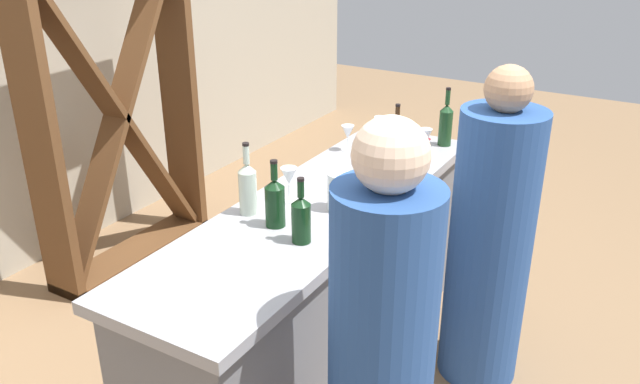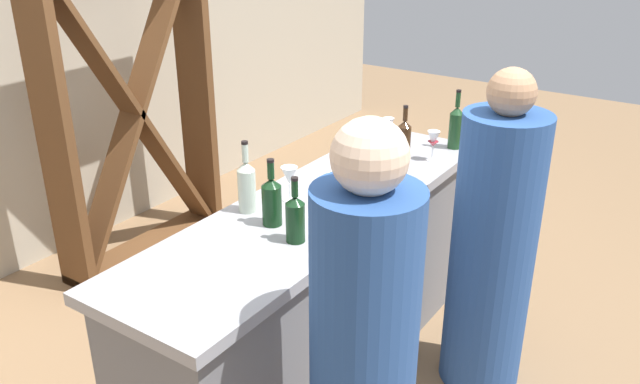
{
  "view_description": "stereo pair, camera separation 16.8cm",
  "coord_description": "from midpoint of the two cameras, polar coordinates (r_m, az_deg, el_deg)",
  "views": [
    {
      "loc": [
        -2.29,
        -1.35,
        2.17
      ],
      "look_at": [
        0.0,
        0.0,
        0.98
      ],
      "focal_mm": 36.73,
      "sensor_mm": 36.0,
      "label": 1
    },
    {
      "loc": [
        -2.2,
        -1.5,
        2.17
      ],
      "look_at": [
        0.0,
        0.0,
        0.98
      ],
      "focal_mm": 36.73,
      "sensor_mm": 36.0,
      "label": 2
    }
  ],
  "objects": [
    {
      "name": "person_center_guest",
      "position": [
        3.12,
        13.11,
        -4.49
      ],
      "size": [
        0.42,
        0.42,
        1.55
      ],
      "rotation": [
        0.0,
        0.0,
        1.47
      ],
      "color": "#284C8C",
      "rests_on": "ground"
    },
    {
      "name": "bar_counter",
      "position": [
        3.15,
        -1.55,
        -8.57
      ],
      "size": [
        2.23,
        0.63,
        0.93
      ],
      "color": "slate",
      "rests_on": "ground"
    },
    {
      "name": "water_pitcher",
      "position": [
        2.83,
        -0.01,
        0.03
      ],
      "size": [
        0.11,
        0.11,
        0.17
      ],
      "color": "silver",
      "rests_on": "bar_counter"
    },
    {
      "name": "wine_glass_near_center",
      "position": [
        3.58,
        3.86,
        5.72
      ],
      "size": [
        0.06,
        0.06,
        0.17
      ],
      "color": "white",
      "rests_on": "bar_counter"
    },
    {
      "name": "wine_bottle_second_left_dark_green",
      "position": [
        2.69,
        -5.74,
        -0.84
      ],
      "size": [
        0.08,
        0.08,
        0.29
      ],
      "color": "black",
      "rests_on": "bar_counter"
    },
    {
      "name": "wine_bottle_leftmost_dark_green",
      "position": [
        2.55,
        -3.54,
        -2.3
      ],
      "size": [
        0.08,
        0.08,
        0.27
      ],
      "color": "black",
      "rests_on": "bar_counter"
    },
    {
      "name": "wine_bottle_center_clear_pale",
      "position": [
        2.81,
        -8.03,
        0.42
      ],
      "size": [
        0.08,
        0.08,
        0.32
      ],
      "color": "#B7C6B2",
      "rests_on": "bar_counter"
    },
    {
      "name": "ground_plane",
      "position": [
        3.43,
        -1.46,
        -15.22
      ],
      "size": [
        12.0,
        12.0,
        0.0
      ],
      "primitive_type": "plane",
      "color": "#846647"
    },
    {
      "name": "wine_glass_near_left",
      "position": [
        3.44,
        7.81,
        4.65
      ],
      "size": [
        0.07,
        0.07,
        0.16
      ],
      "color": "white",
      "rests_on": "bar_counter"
    },
    {
      "name": "person_left_guest",
      "position": [
        2.22,
        3.07,
        -15.38
      ],
      "size": [
        0.35,
        0.35,
        1.63
      ],
      "rotation": [
        0.0,
        0.0,
        1.56
      ],
      "color": "#284C8C",
      "rests_on": "ground"
    },
    {
      "name": "wine_rack",
      "position": [
        4.21,
        -18.37,
        6.29
      ],
      "size": [
        1.17,
        0.28,
        1.95
      ],
      "color": "brown",
      "rests_on": "ground"
    },
    {
      "name": "wine_glass_far_left",
      "position": [
        3.52,
        1.06,
        5.14
      ],
      "size": [
        0.07,
        0.07,
        0.14
      ],
      "color": "white",
      "rests_on": "bar_counter"
    },
    {
      "name": "wine_bottle_rightmost_olive_green",
      "position": [
        3.64,
        9.6,
        5.88
      ],
      "size": [
        0.07,
        0.07,
        0.32
      ],
      "color": "#193D1E",
      "rests_on": "bar_counter"
    },
    {
      "name": "wine_bottle_second_right_amber_brown",
      "position": [
        3.46,
        5.3,
        4.87
      ],
      "size": [
        0.07,
        0.07,
        0.28
      ],
      "color": "#331E0F",
      "rests_on": "bar_counter"
    },
    {
      "name": "wine_glass_near_right",
      "position": [
        2.9,
        -4.38,
        1.26
      ],
      "size": [
        0.08,
        0.08,
        0.16
      ],
      "color": "white",
      "rests_on": "bar_counter"
    }
  ]
}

